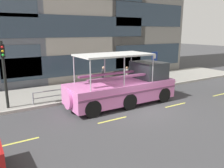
{
  "coord_description": "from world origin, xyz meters",
  "views": [
    {
      "loc": [
        -8.37,
        -10.56,
        4.68
      ],
      "look_at": [
        -0.88,
        1.65,
        1.3
      ],
      "focal_mm": 36.2,
      "sensor_mm": 36.0,
      "label": 1
    }
  ],
  "objects": [
    {
      "name": "lane_centreline",
      "position": [
        -0.0,
        -0.87,
        0.0
      ],
      "size": [
        25.8,
        0.12,
        0.01
      ],
      "color": "#DBD64C",
      "rests_on": "ground_plane"
    },
    {
      "name": "parking_sign",
      "position": [
        4.7,
        3.86,
        2.07
      ],
      "size": [
        0.6,
        0.12,
        2.78
      ],
      "color": "#4C4F54",
      "rests_on": "sidewalk"
    },
    {
      "name": "duck_tour_boat",
      "position": [
        0.04,
        1.23,
        1.11
      ],
      "size": [
        8.86,
        2.68,
        3.31
      ],
      "color": "pink",
      "rests_on": "ground_plane"
    },
    {
      "name": "pedestrian_near_bow",
      "position": [
        2.52,
        4.81,
        1.13
      ],
      "size": [
        0.3,
        0.39,
        1.58
      ],
      "color": "#1E2338",
      "rests_on": "sidewalk"
    },
    {
      "name": "curb_edge",
      "position": [
        0.0,
        3.11,
        0.09
      ],
      "size": [
        32.0,
        0.18,
        0.18
      ],
      "primitive_type": "cube",
      "color": "#B2ADA3",
      "rests_on": "ground_plane"
    },
    {
      "name": "ground_plane",
      "position": [
        0.0,
        0.0,
        0.0
      ],
      "size": [
        120.0,
        120.0,
        0.0
      ],
      "primitive_type": "plane",
      "color": "#3D3D3F"
    },
    {
      "name": "traffic_light_pole",
      "position": [
        -6.97,
        3.59,
        2.58
      ],
      "size": [
        0.24,
        0.46,
        3.96
      ],
      "color": "black",
      "rests_on": "sidewalk"
    },
    {
      "name": "curb_guardrail",
      "position": [
        -0.12,
        3.45,
        0.72
      ],
      "size": [
        10.93,
        0.09,
        0.79
      ],
      "color": "gray",
      "rests_on": "sidewalk"
    },
    {
      "name": "sidewalk",
      "position": [
        0.0,
        5.6,
        0.09
      ],
      "size": [
        32.0,
        4.8,
        0.18
      ],
      "primitive_type": "cube",
      "color": "gray",
      "rests_on": "ground_plane"
    },
    {
      "name": "pedestrian_mid_left",
      "position": [
        0.38,
        4.99,
        1.23
      ],
      "size": [
        0.46,
        0.32,
        1.75
      ],
      "color": "black",
      "rests_on": "sidewalk"
    }
  ]
}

